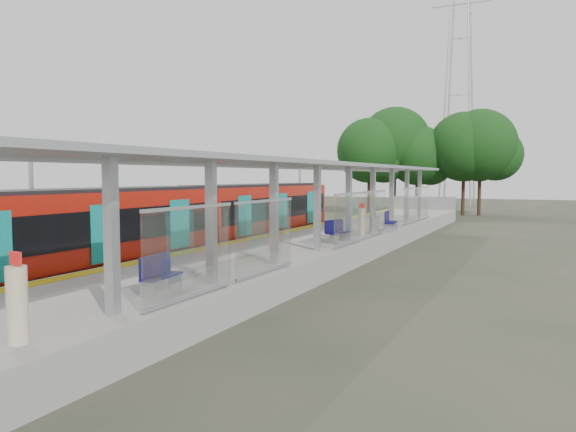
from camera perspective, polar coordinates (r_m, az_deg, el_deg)
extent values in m
cube|color=#59544C|center=(31.60, -3.90, -3.12)|extent=(3.00, 70.00, 0.24)
cube|color=gray|center=(29.65, 3.74, -2.85)|extent=(6.00, 50.00, 1.00)
cube|color=gold|center=(30.61, -0.71, -1.67)|extent=(0.60, 50.00, 0.02)
cube|color=#9EA0A5|center=(53.52, 13.50, 1.30)|extent=(6.00, 0.10, 1.20)
cube|color=black|center=(21.40, -20.71, -5.38)|extent=(2.50, 13.50, 0.70)
cube|color=#A0160B|center=(21.20, -20.82, -1.11)|extent=(2.65, 13.50, 2.50)
cube|color=black|center=(21.20, -20.82, -0.97)|extent=(2.72, 12.96, 1.20)
cube|color=black|center=(21.13, -20.90, 2.41)|extent=(2.40, 12.82, 0.15)
cube|color=#0C7876|center=(20.27, -18.12, -1.70)|extent=(0.04, 1.30, 2.00)
cube|color=black|center=(32.73, -2.75, -1.94)|extent=(2.50, 13.50, 0.70)
cube|color=#A0160B|center=(32.60, -2.76, 0.86)|extent=(2.65, 13.50, 2.50)
cube|color=black|center=(32.60, -2.76, 0.95)|extent=(2.72, 12.96, 1.20)
cube|color=black|center=(32.56, -2.77, 3.15)|extent=(2.40, 12.82, 0.15)
cube|color=#0C7876|center=(32.00, -0.60, 0.54)|extent=(0.04, 1.30, 2.00)
cylinder|color=black|center=(28.70, -7.15, -3.41)|extent=(2.20, 0.70, 0.70)
cube|color=black|center=(26.60, -9.85, -0.45)|extent=(2.30, 0.80, 2.40)
cube|color=#9EA0A5|center=(12.88, -17.49, -1.96)|extent=(0.25, 0.25, 3.50)
cube|color=#9EA0A5|center=(16.04, -7.80, -0.66)|extent=(0.25, 0.25, 3.50)
cube|color=#9EA0A5|center=(19.52, -1.43, 0.21)|extent=(0.25, 0.25, 3.50)
cube|color=#9EA0A5|center=(23.16, 2.99, 0.80)|extent=(0.25, 0.25, 3.50)
cube|color=#9EA0A5|center=(26.90, 6.19, 1.24)|extent=(0.25, 0.25, 3.50)
cube|color=#9EA0A5|center=(30.71, 8.60, 1.56)|extent=(0.25, 0.25, 3.50)
cube|color=#9EA0A5|center=(34.57, 10.48, 1.81)|extent=(0.25, 0.25, 3.50)
cube|color=#9EA0A5|center=(38.45, 11.98, 2.01)|extent=(0.25, 0.25, 3.50)
cube|color=#9EA0A5|center=(42.35, 13.20, 2.17)|extent=(0.25, 0.25, 3.50)
cube|color=gray|center=(25.14, 3.87, 5.23)|extent=(3.20, 38.00, 0.16)
cylinder|color=#9EA0A5|center=(25.73, 0.64, 5.03)|extent=(0.24, 38.00, 0.24)
cube|color=silver|center=(14.06, -9.80, -3.60)|extent=(0.05, 3.70, 2.20)
cube|color=silver|center=(17.47, -2.29, -2.06)|extent=(0.05, 3.70, 2.20)
cube|color=silver|center=(24.82, 6.21, -0.27)|extent=(0.05, 3.70, 2.20)
cube|color=silver|center=(28.63, 8.80, 0.28)|extent=(0.05, 3.70, 2.20)
cube|color=silver|center=(36.37, 12.33, 1.02)|extent=(0.05, 3.70, 2.20)
cube|color=silver|center=(40.28, 13.58, 1.29)|extent=(0.05, 3.70, 2.20)
cylinder|color=#382316|center=(60.46, 8.22, 2.30)|extent=(0.36, 0.36, 4.54)
sphere|color=#144616|center=(60.50, 8.26, 6.60)|extent=(6.89, 6.89, 6.89)
cylinder|color=#382316|center=(62.16, 10.75, 2.59)|extent=(0.36, 0.36, 5.11)
sphere|color=#144616|center=(62.25, 10.81, 7.30)|extent=(7.77, 7.77, 7.77)
cylinder|color=#382316|center=(61.52, 12.95, 2.12)|extent=(0.36, 0.36, 4.21)
sphere|color=#144616|center=(61.53, 13.01, 6.04)|extent=(6.39, 6.39, 6.39)
cylinder|color=#382316|center=(61.26, 17.36, 2.29)|extent=(0.36, 0.36, 4.75)
sphere|color=#144616|center=(61.31, 17.46, 6.73)|extent=(7.23, 7.23, 7.23)
cylinder|color=#382316|center=(61.40, 18.86, 2.31)|extent=(0.36, 0.36, 4.86)
sphere|color=#144616|center=(61.46, 18.97, 6.84)|extent=(7.39, 7.39, 7.39)
cylinder|color=#9EA0A5|center=(22.32, -24.55, 0.20)|extent=(0.16, 0.16, 5.40)
cube|color=#9EA0A5|center=(21.56, -23.01, 6.77)|extent=(2.00, 0.08, 0.08)
cylinder|color=#9EA0A5|center=(31.44, -7.68, 1.53)|extent=(0.16, 0.16, 5.40)
cube|color=#9EA0A5|center=(30.91, -6.15, 6.14)|extent=(2.00, 0.08, 0.08)
cylinder|color=#9EA0A5|center=(42.04, 1.20, 2.19)|extent=(0.16, 0.16, 5.40)
cube|color=#9EA0A5|center=(41.64, 2.47, 5.61)|extent=(2.00, 0.08, 0.08)
cylinder|color=#9EA0A5|center=(53.23, 6.43, 2.56)|extent=(0.16, 0.16, 5.40)
cube|color=#9EA0A5|center=(52.92, 7.48, 5.24)|extent=(2.00, 0.08, 0.08)
cube|color=#141054|center=(15.11, -12.73, -6.01)|extent=(0.62, 1.52, 0.06)
cube|color=#141054|center=(15.18, -13.34, -4.85)|extent=(0.24, 1.47, 0.54)
cube|color=#9EA0A5|center=(14.70, -14.14, -7.22)|extent=(0.40, 0.11, 0.43)
cube|color=#9EA0A5|center=(15.61, -11.38, -6.51)|extent=(0.40, 0.11, 0.43)
cube|color=#141054|center=(26.06, 5.13, -1.68)|extent=(0.78, 1.61, 0.06)
cube|color=#141054|center=(26.10, 4.71, -0.99)|extent=(0.39, 1.53, 0.57)
cube|color=#9EA0A5|center=(25.51, 4.65, -2.34)|extent=(0.42, 0.15, 0.45)
cube|color=#9EA0A5|center=(26.67, 5.58, -2.07)|extent=(0.42, 0.15, 0.45)
cube|color=#141054|center=(31.73, 10.39, -0.64)|extent=(0.72, 1.73, 0.07)
cube|color=#141054|center=(31.76, 10.00, -0.03)|extent=(0.29, 1.67, 0.61)
cube|color=#9EA0A5|center=(31.10, 10.07, -1.20)|extent=(0.45, 0.13, 0.49)
cube|color=#9EA0A5|center=(32.39, 10.68, -1.01)|extent=(0.45, 0.13, 0.49)
cylinder|color=#C7B691|center=(11.45, -25.82, -8.15)|extent=(0.38, 0.38, 1.43)
cube|color=red|center=(11.31, -25.95, -3.88)|extent=(0.34, 0.12, 0.24)
cylinder|color=#C7B691|center=(29.06, 7.53, -0.63)|extent=(0.38, 0.38, 1.42)
cube|color=red|center=(29.00, 7.54, 1.05)|extent=(0.33, 0.07, 0.24)
cylinder|color=#9EA0A5|center=(30.00, 8.72, -0.95)|extent=(0.55, 0.55, 0.94)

